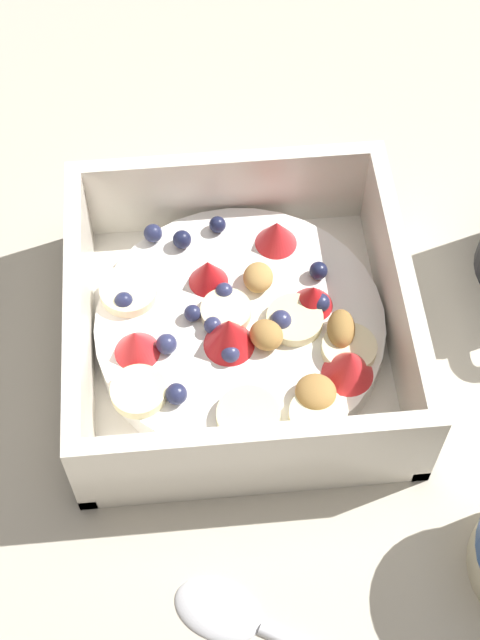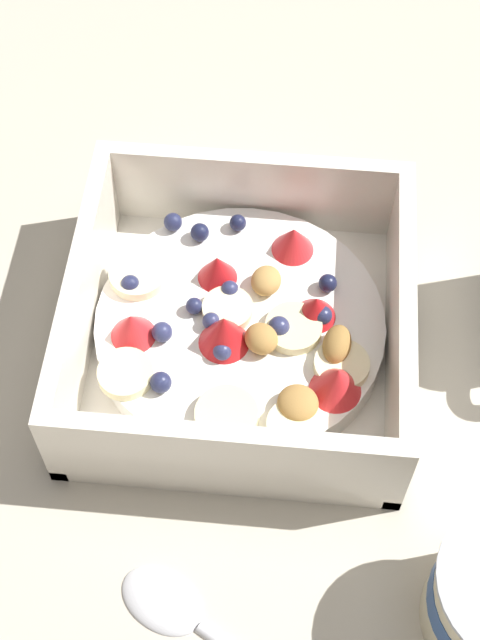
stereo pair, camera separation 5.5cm
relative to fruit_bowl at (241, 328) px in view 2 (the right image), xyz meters
name	(u,v)px [view 2 (the right image)]	position (x,y,z in m)	size (l,w,h in m)	color
ground_plane	(225,368)	(0.01, -0.01, -0.02)	(2.40, 2.40, 0.00)	beige
fruit_bowl	(241,328)	(0.00, 0.00, 0.00)	(0.20, 0.20, 0.07)	white
spoon	(203,627)	(0.17, 0.00, -0.02)	(0.10, 0.16, 0.01)	silver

